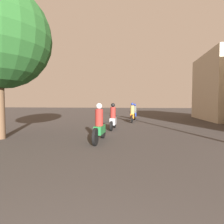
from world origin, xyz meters
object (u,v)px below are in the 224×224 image
object	(u,v)px
motorcycle_green	(100,126)
motorcycle_blue	(135,113)
motorcycle_orange	(132,114)
motorcycle_silver	(113,119)

from	to	relation	value
motorcycle_green	motorcycle_blue	bearing A→B (deg)	79.86
motorcycle_orange	motorcycle_silver	bearing A→B (deg)	-112.39
motorcycle_orange	motorcycle_green	bearing A→B (deg)	-107.16
motorcycle_silver	motorcycle_blue	distance (m)	7.00
motorcycle_silver	motorcycle_orange	size ratio (longest dim) A/B	0.93
motorcycle_green	motorcycle_blue	xyz separation A→B (m)	(1.14, 10.33, -0.01)
motorcycle_green	motorcycle_orange	bearing A→B (deg)	78.76
motorcycle_green	motorcycle_blue	distance (m)	10.39
motorcycle_green	motorcycle_blue	world-z (taller)	motorcycle_green
motorcycle_green	motorcycle_orange	distance (m)	7.80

